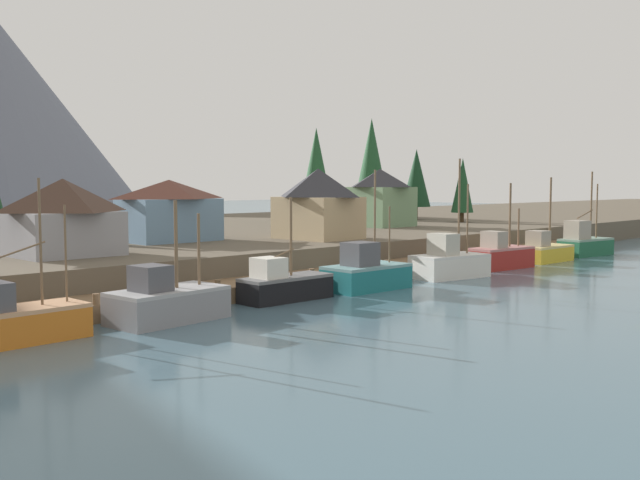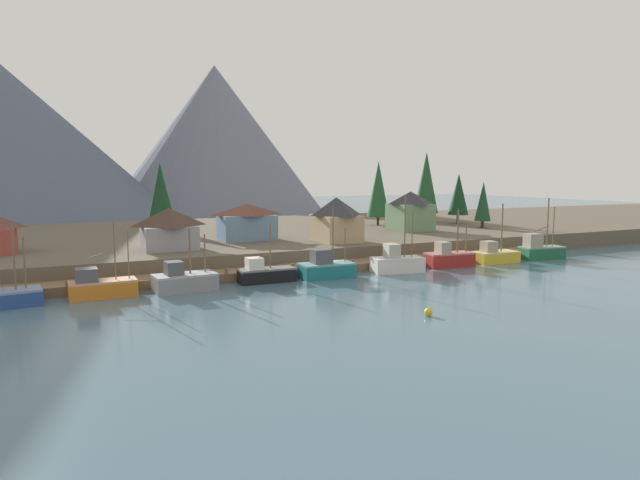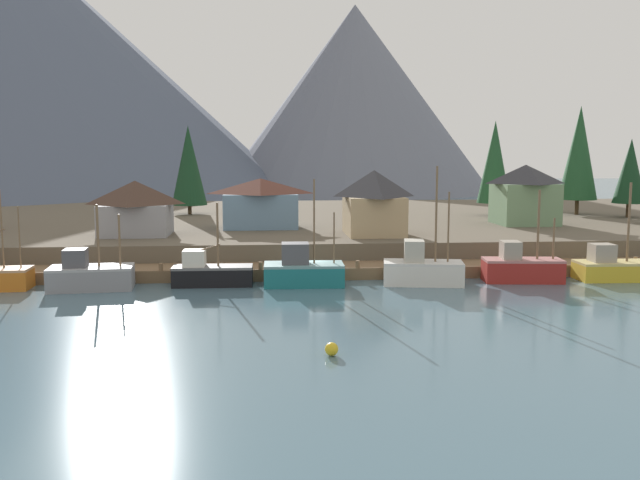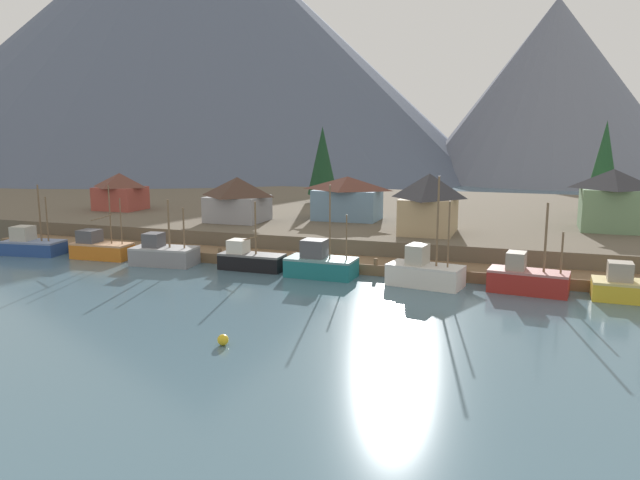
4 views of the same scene
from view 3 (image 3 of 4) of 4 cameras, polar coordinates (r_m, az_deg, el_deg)
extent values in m
cube|color=#476675|center=(76.68, -1.92, -1.02)|extent=(400.00, 400.00, 1.00)
cube|color=brown|center=(58.78, -1.01, -2.55)|extent=(80.00, 4.00, 1.00)
cylinder|color=brown|center=(59.05, -20.65, -2.67)|extent=(0.36, 0.36, 1.60)
cylinder|color=brown|center=(57.39, -12.93, -2.66)|extent=(0.36, 0.36, 1.60)
cylinder|color=brown|center=(56.82, -4.91, -2.60)|extent=(0.36, 0.36, 1.60)
cylinder|color=brown|center=(57.37, 3.11, -2.49)|extent=(0.36, 0.36, 1.60)
cylinder|color=brown|center=(59.01, 10.83, -2.34)|extent=(0.36, 0.36, 1.60)
cylinder|color=brown|center=(61.66, 18.01, -2.16)|extent=(0.36, 0.36, 1.60)
cylinder|color=brown|center=(65.18, 24.51, -1.97)|extent=(0.36, 0.36, 1.60)
cube|color=brown|center=(88.37, -2.34, 1.21)|extent=(400.00, 56.00, 2.50)
cone|color=slate|center=(190.99, 2.86, 11.48)|extent=(73.94, 73.94, 49.60)
cylinder|color=brown|center=(58.06, -24.71, 0.83)|extent=(0.13, 0.13, 6.04)
cylinder|color=brown|center=(57.76, -23.49, 0.22)|extent=(0.11, 0.11, 4.75)
cube|color=gray|center=(56.17, -18.29, -3.07)|extent=(6.51, 3.71, 1.58)
cube|color=#9F9FA2|center=(56.02, -18.32, -2.17)|extent=(6.51, 3.71, 0.20)
cube|color=#4C4C51|center=(56.08, -19.47, -1.40)|extent=(1.83, 2.01, 1.37)
cylinder|color=brown|center=(55.60, -17.81, 0.36)|extent=(0.19, 0.19, 4.76)
cylinder|color=brown|center=(55.45, -16.16, 0.00)|extent=(0.17, 0.17, 4.00)
cube|color=black|center=(55.48, -8.81, -3.02)|extent=(6.29, 2.39, 1.37)
cube|color=slate|center=(55.35, -8.82, -2.22)|extent=(6.29, 2.39, 0.20)
cube|color=silver|center=(55.37, -10.30, -1.47)|extent=(1.74, 1.80, 1.28)
cylinder|color=brown|center=(54.96, -8.41, 0.46)|extent=(0.17, 0.17, 5.01)
cylinder|color=brown|center=(55.18, -9.39, -0.72)|extent=(2.36, 0.16, 0.77)
cube|color=#196B70|center=(54.95, -1.34, -2.94)|extent=(6.34, 3.30, 1.55)
cube|color=#679496|center=(54.80, -1.34, -2.04)|extent=(6.34, 3.30, 0.20)
cube|color=#4C4C51|center=(54.64, -2.06, -1.10)|extent=(2.18, 1.95, 1.64)
cylinder|color=brown|center=(54.39, -0.49, 1.53)|extent=(0.14, 0.14, 6.65)
cylinder|color=brown|center=(54.64, 1.16, 0.18)|extent=(0.12, 0.12, 4.05)
cube|color=silver|center=(55.98, 8.47, -2.79)|extent=(6.67, 4.00, 1.63)
cube|color=silver|center=(55.83, 8.49, -1.86)|extent=(6.67, 4.00, 0.20)
cube|color=#B2AD9E|center=(55.65, 7.74, -0.88)|extent=(1.88, 2.37, 1.71)
cylinder|color=brown|center=(55.43, 9.54, 2.10)|extent=(0.17, 0.17, 7.57)
cylinder|color=brown|center=(55.61, 10.52, 1.06)|extent=(0.14, 0.14, 5.57)
cube|color=maroon|center=(58.83, 16.31, -2.49)|extent=(6.50, 3.26, 1.67)
cube|color=#AD6C6A|center=(58.69, 16.34, -1.59)|extent=(6.50, 3.26, 0.20)
cube|color=gray|center=(58.32, 15.40, -0.80)|extent=(1.66, 2.02, 1.44)
cylinder|color=brown|center=(58.64, 17.53, 1.22)|extent=(0.19, 0.19, 5.61)
cylinder|color=brown|center=(59.12, 18.68, 0.12)|extent=(0.16, 0.16, 3.34)
cube|color=gold|center=(62.23, 23.09, -2.42)|extent=(6.33, 3.07, 1.34)
cube|color=tan|center=(62.11, 23.12, -1.72)|extent=(6.33, 3.07, 0.20)
cube|color=gray|center=(61.48, 22.18, -0.97)|extent=(1.84, 1.73, 1.47)
cylinder|color=brown|center=(62.15, 24.07, 1.35)|extent=(0.20, 0.20, 6.49)
cube|color=tan|center=(67.71, 4.45, 2.02)|extent=(5.39, 6.78, 3.74)
pyramid|color=#2D2D33|center=(67.50, 4.47, 4.68)|extent=(5.66, 7.12, 2.54)
cube|color=#6B8E66|center=(80.65, 16.47, 2.86)|extent=(6.22, 6.10, 4.54)
pyramid|color=#2D2D33|center=(80.49, 16.56, 5.22)|extent=(6.54, 6.40, 2.09)
cube|color=gray|center=(69.44, -14.89, 1.63)|extent=(6.49, 5.90, 3.01)
pyramid|color=#422D23|center=(69.25, -14.96, 3.80)|extent=(6.81, 6.19, 2.27)
cube|color=#6689A8|center=(73.83, -4.90, 2.41)|extent=(7.74, 5.14, 3.64)
pyramid|color=brown|center=(73.66, -4.92, 4.45)|extent=(8.13, 5.40, 1.62)
cylinder|color=#4C3823|center=(95.53, 20.36, 2.56)|extent=(0.50, 0.50, 1.97)
cone|color=#1E4C28|center=(95.28, 20.54, 6.72)|extent=(4.84, 4.84, 11.92)
cylinder|color=#4C3823|center=(92.17, -10.66, 2.49)|extent=(0.50, 0.50, 1.19)
cone|color=#14381E|center=(91.89, -10.74, 6.05)|extent=(4.58, 4.58, 10.27)
cylinder|color=#4C3823|center=(93.94, 24.00, 2.25)|extent=(0.50, 0.50, 1.76)
cone|color=#14381E|center=(93.70, 24.15, 5.20)|extent=(3.98, 3.98, 7.93)
cylinder|color=#4C3823|center=(90.65, 14.04, 2.47)|extent=(0.50, 0.50, 1.66)
cone|color=#1E4C28|center=(90.38, 14.16, 6.25)|extent=(4.17, 4.17, 10.30)
sphere|color=gold|center=(36.24, 0.96, -8.96)|extent=(0.70, 0.70, 0.70)
camera|label=1|loc=(40.20, -63.19, -1.07)|focal=40.29mm
camera|label=2|loc=(24.20, -100.88, 2.21)|focal=30.63mm
camera|label=4|loc=(21.23, 78.96, 8.03)|focal=34.31mm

